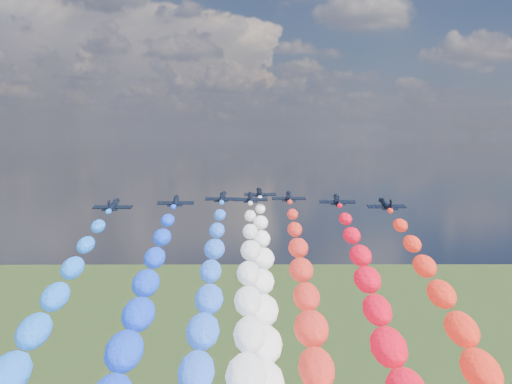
{
  "coord_description": "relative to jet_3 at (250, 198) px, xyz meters",
  "views": [
    {
      "loc": [
        -0.75,
        -142.58,
        108.65
      ],
      "look_at": [
        0.0,
        4.0,
        96.05
      ],
      "focal_mm": 45.38,
      "sensor_mm": 36.0,
      "label": 1
    }
  ],
  "objects": [
    {
      "name": "trail_2",
      "position": [
        -6.75,
        -62.51,
        -18.9
      ],
      "size": [
        7.01,
        125.94,
        43.28
      ],
      "primitive_type": null,
      "color": "blue"
    },
    {
      "name": "jet_0",
      "position": [
        -29.17,
        -16.31,
        0.0
      ],
      "size": [
        8.3,
        11.31,
        4.19
      ],
      "primitive_type": null,
      "rotation": [
        0.17,
        0.0,
        -0.01
      ],
      "color": "black"
    },
    {
      "name": "trail_5",
      "position": [
        9.32,
        -61.38,
        -18.9
      ],
      "size": [
        7.01,
        125.94,
        43.28
      ],
      "primitive_type": null,
      "color": "red"
    },
    {
      "name": "jet_7",
      "position": [
        29.15,
        -15.3,
        0.0
      ],
      "size": [
        8.85,
        11.7,
        4.19
      ],
      "primitive_type": null,
      "rotation": [
        0.17,
        0.0,
        0.06
      ],
      "color": "black"
    },
    {
      "name": "jet_4",
      "position": [
        2.37,
        13.63,
        0.0
      ],
      "size": [
        8.95,
        11.78,
        4.19
      ],
      "primitive_type": null,
      "rotation": [
        0.17,
        0.0,
        0.07
      ],
      "color": "black"
    },
    {
      "name": "trail_4",
      "position": [
        2.37,
        -50.43,
        -18.9
      ],
      "size": [
        7.01,
        125.94,
        43.28
      ],
      "primitive_type": null,
      "color": "white"
    },
    {
      "name": "jet_2",
      "position": [
        -6.75,
        1.55,
        0.0
      ],
      "size": [
        8.85,
        11.71,
        4.19
      ],
      "primitive_type": null,
      "rotation": [
        0.17,
        0.0,
        -0.06
      ],
      "color": "black"
    },
    {
      "name": "jet_5",
      "position": [
        9.32,
        2.68,
        0.0
      ],
      "size": [
        8.59,
        11.52,
        4.19
      ],
      "primitive_type": null,
      "rotation": [
        0.17,
        0.0,
        -0.04
      ],
      "color": "black"
    },
    {
      "name": "jet_1",
      "position": [
        -16.87,
        -7.73,
        0.0
      ],
      "size": [
        8.78,
        11.66,
        4.19
      ],
      "primitive_type": null,
      "rotation": [
        0.17,
        0.0,
        0.05
      ],
      "color": "black"
    },
    {
      "name": "jet_6",
      "position": [
        19.95,
        -5.46,
        0.0
      ],
      "size": [
        8.83,
        11.69,
        4.19
      ],
      "primitive_type": null,
      "rotation": [
        0.17,
        0.0,
        -0.06
      ],
      "color": "black"
    },
    {
      "name": "trail_3",
      "position": [
        0.0,
        -64.06,
        -18.9
      ],
      "size": [
        7.01,
        125.94,
        43.28
      ],
      "primitive_type": null,
      "color": "white"
    },
    {
      "name": "jet_3",
      "position": [
        0.0,
        0.0,
        0.0
      ],
      "size": [
        8.27,
        11.29,
        4.19
      ],
      "primitive_type": null,
      "rotation": [
        0.17,
        0.0,
        0.01
      ],
      "color": "black"
    }
  ]
}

